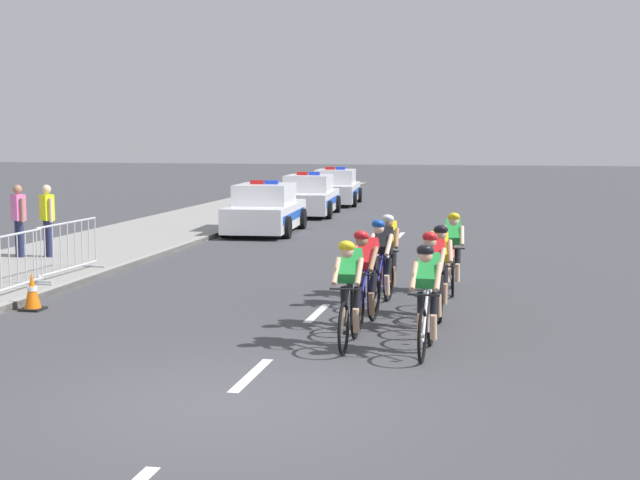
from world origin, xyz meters
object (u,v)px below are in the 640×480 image
cyclist_fifth (382,261)px  cyclist_seventh (388,254)px  cyclist_eighth (453,251)px  cyclist_third (366,277)px  cyclist_sixth (439,269)px  crowd_barrier_middle (9,265)px  spectator_closest (47,215)px  cyclist_fourth (433,279)px  traffic_cone_mid (32,292)px  police_car_third (336,188)px  police_car_nearest (265,211)px  cyclist_second (427,297)px  crowd_barrier_rear (68,249)px  police_car_second (309,197)px  spectator_middle (19,215)px  cyclist_lead (350,291)px

cyclist_fifth → cyclist_seventh: size_ratio=1.00×
cyclist_eighth → cyclist_seventh: bearing=-151.2°
cyclist_third → cyclist_sixth: same height
crowd_barrier_middle → spectator_closest: spectator_closest is taller
cyclist_fourth → traffic_cone_mid: size_ratio=2.69×
traffic_cone_mid → police_car_third: bearing=88.3°
cyclist_sixth → crowd_barrier_middle: (-7.57, -0.11, -0.14)m
cyclist_fourth → police_car_nearest: police_car_nearest is taller
cyclist_sixth → spectator_closest: spectator_closest is taller
cyclist_eighth → cyclist_second: bearing=-90.7°
cyclist_sixth → crowd_barrier_rear: cyclist_sixth is taller
police_car_nearest → crowd_barrier_rear: police_car_nearest is taller
police_car_second → spectator_closest: bearing=-104.2°
crowd_barrier_rear → cyclist_sixth: bearing=-16.4°
cyclist_sixth → traffic_cone_mid: 6.82m
cyclist_seventh → cyclist_eighth: (1.13, 0.62, 0.00)m
cyclist_third → police_car_third: bearing=101.6°
spectator_closest → crowd_barrier_rear: bearing=-54.4°
cyclist_third → spectator_middle: spectator_middle is taller
cyclist_sixth → police_car_third: police_car_third is taller
police_car_third → spectator_closest: bearing=-100.2°
cyclist_third → police_car_second: 19.60m
cyclist_lead → police_car_second: bearing=103.8°
spectator_closest → cyclist_fifth: bearing=-25.4°
cyclist_lead → traffic_cone_mid: (-5.68, 1.58, -0.48)m
cyclist_sixth → spectator_middle: bearing=155.8°
cyclist_third → traffic_cone_mid: size_ratio=2.69×
cyclist_lead → cyclist_fourth: size_ratio=1.00×
police_car_nearest → traffic_cone_mid: size_ratio=7.03×
police_car_second → cyclist_sixth: bearing=-71.3°
cyclist_fourth → police_car_third: size_ratio=0.38×
cyclist_sixth → cyclist_second: bearing=-89.5°
cyclist_fifth → cyclist_sixth: 1.25m
crowd_barrier_rear → traffic_cone_mid: bearing=-73.7°
crowd_barrier_rear → crowd_barrier_middle: bearing=-88.2°
cyclist_eighth → crowd_barrier_middle: size_ratio=0.74×
traffic_cone_mid → spectator_closest: (-2.63, 5.49, 0.77)m
police_car_third → cyclist_fourth: bearing=-76.1°
traffic_cone_mid → spectator_middle: size_ratio=0.38×
cyclist_second → cyclist_eighth: bearing=89.3°
cyclist_fourth → cyclist_sixth: size_ratio=1.00×
police_car_nearest → cyclist_third: bearing=-68.7°
cyclist_eighth → spectator_closest: bearing=166.2°
police_car_second → cyclist_lead: bearing=-76.2°
traffic_cone_mid → spectator_closest: bearing=115.6°
cyclist_third → crowd_barrier_rear: cyclist_third is taller
cyclist_lead → police_car_third: 26.08m
spectator_middle → police_car_second: bearing=73.4°
cyclist_sixth → cyclist_eighth: bearing=88.0°
spectator_closest → cyclist_third: bearing=-34.6°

